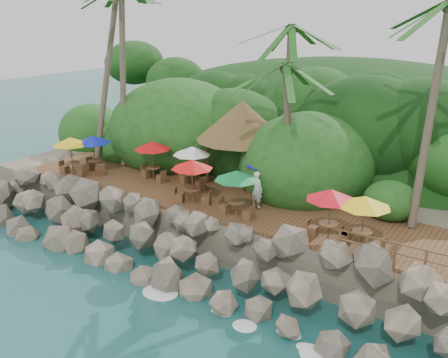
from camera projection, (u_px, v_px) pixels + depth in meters
The scene contains 12 objects.
ground at pixel (147, 289), 22.00m from camera, with size 140.00×140.00×0.00m, color #19514F.
land_base at pixel (306, 173), 34.25m from camera, with size 32.00×25.20×2.10m, color gray.
jungle_hill at pixel (345, 162), 40.48m from camera, with size 44.80×28.00×15.40m, color #143811.
seawall at pixel (176, 248), 23.21m from camera, with size 29.00×4.00×2.30m, color gray, non-canonical shape.
terrace at pixel (224, 201), 26.02m from camera, with size 26.00×5.00×0.20m, color brown.
jungle_foliage at pixel (299, 192), 33.79m from camera, with size 44.00×16.00×12.00m, color #143811, non-canonical shape.
foam_line at pixel (152, 285), 22.22m from camera, with size 25.20×0.80×0.06m.
palms at pixel (272, 6), 24.52m from camera, with size 28.84×7.13×12.88m.
palapa at pixel (242, 120), 27.85m from camera, with size 5.21×5.21×4.60m.
dining_clusters at pixel (210, 164), 25.35m from camera, with size 19.65×5.31×2.28m.
railing at pixel (426, 259), 18.38m from camera, with size 7.20×0.10×1.00m.
waiter at pixel (257, 189), 24.67m from camera, with size 0.67×0.44×1.84m, color white.
Camera 1 is at (13.61, -14.17, 11.49)m, focal length 40.36 mm.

